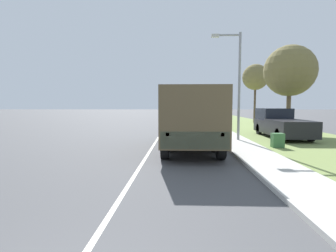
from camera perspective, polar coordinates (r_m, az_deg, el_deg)
name	(u,v)px	position (r m, az deg, el deg)	size (l,w,h in m)	color
ground_plane	(170,118)	(41.44, 0.52, 1.65)	(180.00, 180.00, 0.00)	#4C4C4F
lane_centre_stripe	(170,118)	(41.44, 0.52, 1.65)	(0.12, 120.00, 0.00)	silver
sidewalk_right	(199,118)	(41.54, 6.74, 1.71)	(1.80, 120.00, 0.12)	beige
grass_strip_right	(227,119)	(42.11, 12.72, 1.60)	(7.00, 120.00, 0.02)	olive
military_truck	(190,116)	(12.33, 4.89, 2.10)	(2.47, 7.38, 2.80)	#474C38
car_nearest_ahead	(182,121)	(23.19, 3.01, 1.07)	(1.93, 4.61, 1.54)	silver
car_second_ahead	(180,116)	(35.51, 2.65, 2.16)	(1.77, 4.56, 1.36)	silver
pickup_truck	(280,124)	(18.64, 23.26, 0.43)	(2.04, 5.64, 1.86)	black
lamp_post	(235,75)	(15.57, 14.44, 10.65)	(1.69, 0.24, 6.06)	gray
tree_mid_right	(290,71)	(21.80, 25.00, 10.79)	(3.76, 3.76, 6.51)	brown
tree_far_right	(255,77)	(33.20, 18.50, 10.01)	(3.04, 3.04, 6.93)	#4C3D2D
utility_box	(278,140)	(14.02, 22.75, -2.89)	(0.55, 0.45, 0.70)	#3D7042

